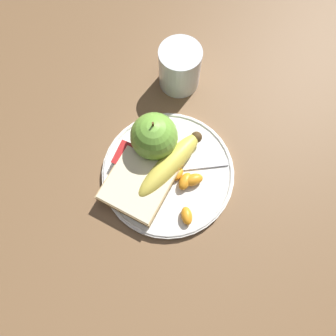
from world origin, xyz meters
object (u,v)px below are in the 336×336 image
(juice_glass, at_px, (180,69))
(fork, at_px, (172,169))
(bread_slice, at_px, (138,185))
(plate, at_px, (168,172))
(apple, at_px, (154,136))
(banana, at_px, (171,164))
(jam_packet, at_px, (127,157))

(juice_glass, height_order, fork, juice_glass)
(bread_slice, xyz_separation_m, fork, (-0.05, 0.04, -0.01))
(plate, distance_m, apple, 0.07)
(plate, relative_size, apple, 2.58)
(apple, distance_m, fork, 0.07)
(apple, xyz_separation_m, fork, (0.03, 0.05, -0.04))
(juice_glass, distance_m, banana, 0.19)
(plate, relative_size, banana, 1.50)
(juice_glass, relative_size, jam_packet, 1.90)
(banana, height_order, fork, banana)
(fork, height_order, jam_packet, jam_packet)
(juice_glass, relative_size, banana, 0.56)
(bread_slice, relative_size, jam_packet, 2.55)
(fork, bearing_deg, apple, -61.90)
(plate, bearing_deg, jam_packet, -85.97)
(juice_glass, height_order, bread_slice, juice_glass)
(apple, bearing_deg, jam_packet, -40.07)
(jam_packet, bearing_deg, fork, 99.11)
(apple, relative_size, fork, 0.58)
(plate, height_order, banana, banana)
(apple, bearing_deg, fork, 57.22)
(juice_glass, xyz_separation_m, banana, (0.18, 0.06, -0.01))
(banana, relative_size, bread_slice, 1.33)
(jam_packet, bearing_deg, juice_glass, 173.68)
(banana, xyz_separation_m, jam_packet, (0.01, -0.08, -0.01))
(juice_glass, height_order, jam_packet, juice_glass)
(plate, relative_size, juice_glass, 2.68)
(banana, distance_m, fork, 0.02)
(juice_glass, bearing_deg, plate, 16.14)
(juice_glass, bearing_deg, jam_packet, -6.32)
(banana, xyz_separation_m, fork, (0.00, 0.00, -0.02))
(apple, bearing_deg, bread_slice, 2.83)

